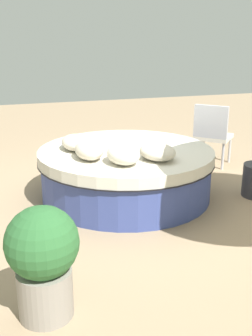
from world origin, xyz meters
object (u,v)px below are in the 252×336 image
object	(u,v)px
throw_pillow_0	(76,142)
planter	(43,257)
round_bed	(126,172)
patio_chair	(212,131)
throw_pillow_3	(157,152)
throw_pillow_1	(89,150)
throw_pillow_2	(123,154)

from	to	relation	value
throw_pillow_0	planter	size ratio (longest dim) A/B	0.61
round_bed	patio_chair	bearing A→B (deg)	-64.36
patio_chair	planter	distance (m)	4.14
throw_pillow_3	throw_pillow_1	bearing A→B (deg)	70.95
throw_pillow_3	throw_pillow_0	bearing A→B (deg)	49.09
round_bed	throw_pillow_2	size ratio (longest dim) A/B	4.46
round_bed	throw_pillow_3	bearing A→B (deg)	-157.77
round_bed	throw_pillow_3	size ratio (longest dim) A/B	4.15
patio_chair	throw_pillow_1	bearing A→B (deg)	-108.90
round_bed	patio_chair	size ratio (longest dim) A/B	2.26
throw_pillow_1	throw_pillow_3	bearing A→B (deg)	-109.05
throw_pillow_3	planter	size ratio (longest dim) A/B	0.62
throw_pillow_1	throw_pillow_3	world-z (taller)	throw_pillow_1
throw_pillow_3	planter	xyz separation A→B (m)	(-1.57, 1.50, -0.23)
planter	throw_pillow_0	bearing A→B (deg)	-17.10
round_bed	throw_pillow_2	xyz separation A→B (m)	(-0.56, 0.21, 0.41)
throw_pillow_2	patio_chair	distance (m)	2.33
throw_pillow_0	throw_pillow_1	bearing A→B (deg)	-171.89
throw_pillow_2	throw_pillow_1	bearing A→B (deg)	46.88
throw_pillow_0	throw_pillow_1	distance (m)	0.45
patio_chair	planter	xyz separation A→B (m)	(-2.89, 2.96, -0.08)
round_bed	throw_pillow_2	bearing A→B (deg)	159.17
throw_pillow_1	throw_pillow_3	xyz separation A→B (m)	(-0.26, -0.74, -0.02)
throw_pillow_3	patio_chair	xyz separation A→B (m)	(1.32, -1.46, -0.15)
round_bed	patio_chair	distance (m)	1.87
throw_pillow_3	planter	bearing A→B (deg)	136.15
throw_pillow_0	planter	world-z (taller)	planter
throw_pillow_0	throw_pillow_1	size ratio (longest dim) A/B	1.03
throw_pillow_2	planter	distance (m)	1.88
round_bed	planter	bearing A→B (deg)	148.20
planter	round_bed	bearing A→B (deg)	-31.80
throw_pillow_2	patio_chair	size ratio (longest dim) A/B	0.51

